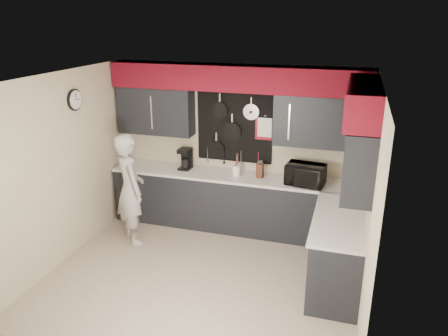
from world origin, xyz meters
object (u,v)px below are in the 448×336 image
(utensil_crock, at_px, (236,170))
(coffee_maker, at_px, (186,158))
(person, at_px, (130,189))
(microwave, at_px, (305,175))
(knife_block, at_px, (260,171))

(utensil_crock, relative_size, coffee_maker, 0.47)
(utensil_crock, bearing_deg, person, -149.22)
(coffee_maker, height_order, person, person)
(microwave, bearing_deg, utensil_crock, -176.44)
(microwave, distance_m, knife_block, 0.71)
(knife_block, bearing_deg, coffee_maker, -177.58)
(knife_block, bearing_deg, utensil_crock, -172.79)
(utensil_crock, distance_m, coffee_maker, 0.88)
(coffee_maker, xyz_separation_m, person, (-0.53, -0.91, -0.25))
(knife_block, bearing_deg, microwave, -1.99)
(utensil_crock, relative_size, person, 0.09)
(knife_block, height_order, person, person)
(knife_block, relative_size, utensil_crock, 1.39)
(knife_block, distance_m, person, 1.97)
(knife_block, relative_size, coffee_maker, 0.65)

